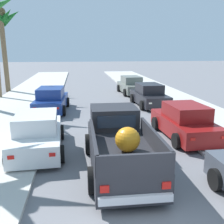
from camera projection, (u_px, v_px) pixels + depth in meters
name	position (u px, v px, depth m)	size (l,w,h in m)	color
sidewalk_left	(12.00, 117.00, 15.69)	(4.83, 60.00, 0.12)	beige
sidewalk_right	(189.00, 111.00, 17.06)	(4.83, 60.00, 0.12)	beige
curb_left	(30.00, 116.00, 15.82)	(0.16, 60.00, 0.10)	silver
curb_right	(174.00, 112.00, 16.93)	(0.16, 60.00, 0.10)	silver
pickup_truck	(119.00, 145.00, 9.02)	(2.25, 5.23, 1.80)	#28282D
car_right_near	(131.00, 86.00, 23.98)	(2.21, 4.34, 1.54)	slate
car_left_mid	(149.00, 96.00, 18.88)	(2.18, 4.32, 1.54)	black
car_right_mid	(37.00, 134.00, 10.42)	(2.19, 4.33, 1.54)	silver
car_left_far	(51.00, 100.00, 17.16)	(2.21, 4.34, 1.54)	navy
car_right_far	(185.00, 122.00, 12.09)	(2.17, 4.32, 1.54)	maroon
palm_tree_right_back	(2.00, 24.00, 23.54)	(3.65, 4.13, 7.45)	brown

